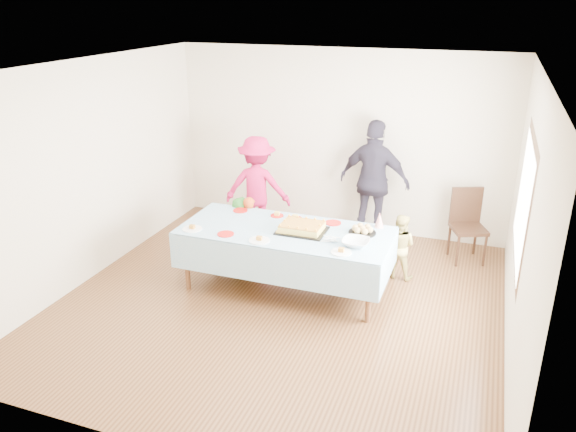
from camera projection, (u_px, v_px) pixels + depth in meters
name	position (u px, v px, depth m)	size (l,w,h in m)	color
ground	(280.00, 301.00, 6.64)	(5.00, 5.00, 0.00)	#4A2A15
room_walls	(285.00, 157.00, 5.97)	(5.04, 5.04, 2.72)	beige
party_table	(285.00, 234.00, 6.68)	(2.50, 1.10, 0.78)	brown
birthday_cake	(302.00, 228.00, 6.60)	(0.57, 0.43, 0.10)	black
rolls_tray	(362.00, 230.00, 6.55)	(0.32, 0.32, 0.10)	black
punch_bowl	(356.00, 243.00, 6.22)	(0.31, 0.31, 0.08)	silver
party_hat	(379.00, 220.00, 6.70)	(0.11, 0.11, 0.19)	silver
fork_pile	(331.00, 239.00, 6.32)	(0.24, 0.18, 0.07)	white
plate_red_far_a	(240.00, 210.00, 7.24)	(0.19, 0.19, 0.01)	red
plate_red_far_b	(277.00, 216.00, 7.07)	(0.16, 0.16, 0.01)	red
plate_red_far_c	(295.00, 219.00, 6.97)	(0.19, 0.19, 0.01)	red
plate_red_far_d	(333.00, 223.00, 6.85)	(0.20, 0.20, 0.01)	red
plate_red_near	(226.00, 234.00, 6.53)	(0.20, 0.20, 0.01)	red
plate_white_left	(192.00, 229.00, 6.67)	(0.23, 0.23, 0.01)	white
plate_white_mid	(259.00, 240.00, 6.36)	(0.24, 0.24, 0.01)	white
plate_white_right	(341.00, 252.00, 6.06)	(0.23, 0.23, 0.01)	white
dining_chair	(467.00, 220.00, 7.55)	(0.56, 0.56, 0.99)	black
toddler_left	(250.00, 229.00, 7.51)	(0.33, 0.22, 0.91)	#BA4317
toddler_mid	(241.00, 229.00, 7.55)	(0.43, 0.28, 0.89)	#296F25
toddler_right	(399.00, 246.00, 7.07)	(0.41, 0.32, 0.85)	#CEBA60
adult_left	(257.00, 187.00, 8.23)	(0.97, 0.56, 1.51)	#D51A59
adult_right	(374.00, 181.00, 8.04)	(1.04, 0.43, 1.78)	#312C3C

